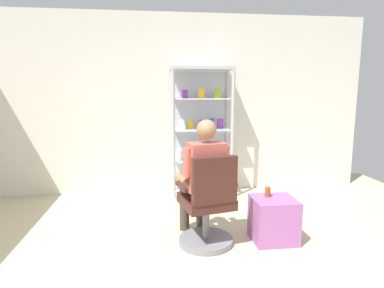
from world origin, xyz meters
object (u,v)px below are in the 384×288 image
Objects in this scene: storage_crate at (273,220)px; tea_glass at (268,192)px; display_cabinet_main at (201,132)px; office_chair at (208,209)px; seated_shopkeeper at (202,174)px.

storage_crate is 0.30m from tea_glass.
office_chair is (-0.17, -1.70, -0.57)m from display_cabinet_main.
display_cabinet_main is 1.57m from seated_shopkeeper.
seated_shopkeeper reaches higher than tea_glass.
storage_crate is at bearing -9.05° from seated_shopkeeper.
seated_shopkeeper is (-0.21, -1.54, -0.25)m from display_cabinet_main.
display_cabinet_main is at bearing 84.15° from office_chair.
seated_shopkeeper is at bearing 176.14° from tea_glass.
storage_crate is (0.74, -0.12, -0.48)m from seated_shopkeeper.
display_cabinet_main is 1.47× the size of seated_shopkeeper.
office_chair is 0.36m from seated_shopkeeper.
office_chair is at bearing -77.22° from seated_shopkeeper.
tea_glass reaches higher than storage_crate.
seated_shopkeeper is 0.89m from storage_crate.
display_cabinet_main reaches higher than seated_shopkeeper.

